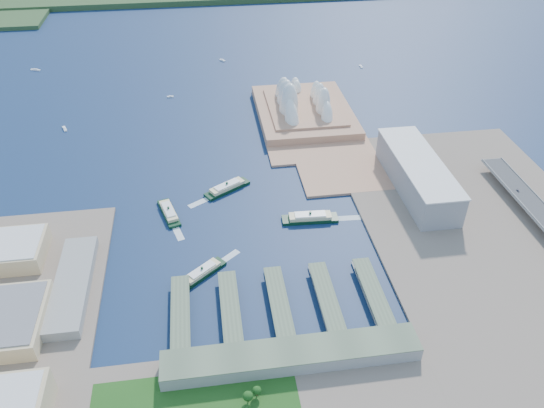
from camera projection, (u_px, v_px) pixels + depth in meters
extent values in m
plane|color=#0D193F|center=(253.00, 252.00, 519.42)|extent=(3000.00, 3000.00, 0.00)
cube|color=#77695C|center=(508.00, 261.00, 505.99)|extent=(240.00, 500.00, 3.00)
cube|color=tan|center=(308.00, 122.00, 738.64)|extent=(135.00, 220.00, 3.00)
cube|color=gray|center=(417.00, 175.00, 593.55)|extent=(45.00, 155.00, 35.00)
cube|color=gray|center=(292.00, 356.00, 407.92)|extent=(200.00, 28.00, 12.00)
imported|color=slate|center=(518.00, 191.00, 577.15)|extent=(1.82, 4.47, 1.30)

